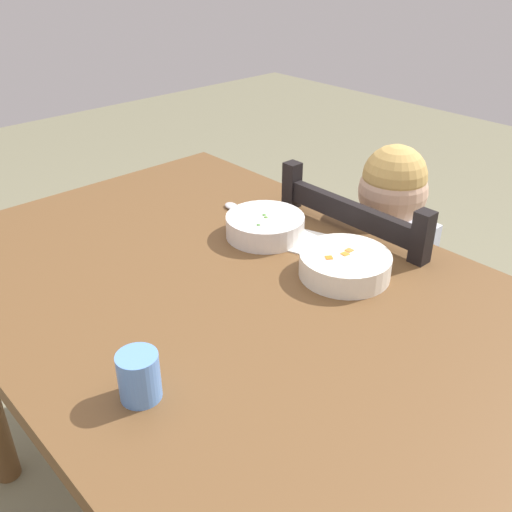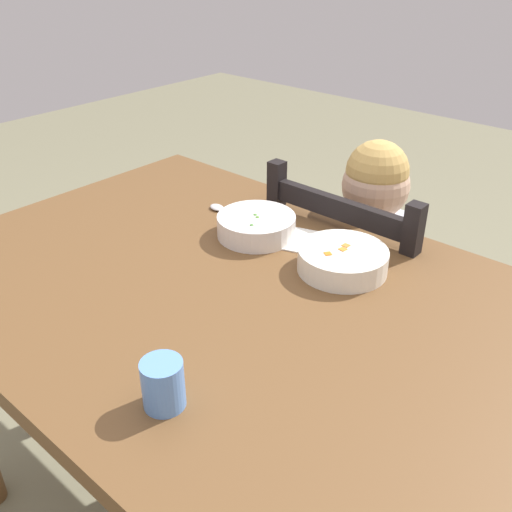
{
  "view_description": "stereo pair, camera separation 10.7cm",
  "coord_description": "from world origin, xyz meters",
  "px_view_note": "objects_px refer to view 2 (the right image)",
  "views": [
    {
      "loc": [
        0.72,
        -0.6,
        1.38
      ],
      "look_at": [
        -0.0,
        0.06,
        0.82
      ],
      "focal_mm": 40.08,
      "sensor_mm": 36.0,
      "label": 1
    },
    {
      "loc": [
        0.65,
        -0.68,
        1.38
      ],
      "look_at": [
        -0.0,
        0.06,
        0.82
      ],
      "focal_mm": 40.08,
      "sensor_mm": 36.0,
      "label": 2
    }
  ],
  "objects_px": {
    "dining_chair": "(357,316)",
    "spoon": "(221,210)",
    "child_figure": "(362,260)",
    "drinking_cup": "(163,384)",
    "bowl_of_peas": "(256,225)",
    "dining_table": "(238,334)",
    "bowl_of_carrots": "(343,259)"
  },
  "relations": [
    {
      "from": "dining_chair",
      "to": "spoon",
      "type": "relative_size",
      "value": 6.41
    },
    {
      "from": "child_figure",
      "to": "drinking_cup",
      "type": "relative_size",
      "value": 12.04
    },
    {
      "from": "bowl_of_peas",
      "to": "dining_table",
      "type": "bearing_deg",
      "value": -57.91
    },
    {
      "from": "dining_table",
      "to": "child_figure",
      "type": "bearing_deg",
      "value": 90.75
    },
    {
      "from": "dining_chair",
      "to": "child_figure",
      "type": "bearing_deg",
      "value": -87.57
    },
    {
      "from": "dining_table",
      "to": "bowl_of_carrots",
      "type": "relative_size",
      "value": 7.28
    },
    {
      "from": "dining_table",
      "to": "bowl_of_peas",
      "type": "distance_m",
      "value": 0.27
    },
    {
      "from": "dining_chair",
      "to": "bowl_of_carrots",
      "type": "xyz_separation_m",
      "value": [
        0.12,
        -0.3,
        0.36
      ]
    },
    {
      "from": "child_figure",
      "to": "drinking_cup",
      "type": "distance_m",
      "value": 0.82
    },
    {
      "from": "dining_table",
      "to": "drinking_cup",
      "type": "height_order",
      "value": "drinking_cup"
    },
    {
      "from": "child_figure",
      "to": "spoon",
      "type": "distance_m",
      "value": 0.4
    },
    {
      "from": "child_figure",
      "to": "bowl_of_peas",
      "type": "xyz_separation_m",
      "value": [
        -0.12,
        -0.29,
        0.18
      ]
    },
    {
      "from": "bowl_of_carrots",
      "to": "spoon",
      "type": "relative_size",
      "value": 1.34
    },
    {
      "from": "dining_chair",
      "to": "spoon",
      "type": "xyz_separation_m",
      "value": [
        -0.27,
        -0.26,
        0.34
      ]
    },
    {
      "from": "dining_chair",
      "to": "bowl_of_peas",
      "type": "relative_size",
      "value": 4.92
    },
    {
      "from": "drinking_cup",
      "to": "bowl_of_carrots",
      "type": "bearing_deg",
      "value": 92.28
    },
    {
      "from": "child_figure",
      "to": "dining_table",
      "type": "bearing_deg",
      "value": -89.25
    },
    {
      "from": "dining_table",
      "to": "bowl_of_peas",
      "type": "height_order",
      "value": "bowl_of_peas"
    },
    {
      "from": "dining_chair",
      "to": "spoon",
      "type": "bearing_deg",
      "value": -135.51
    },
    {
      "from": "dining_table",
      "to": "dining_chair",
      "type": "height_order",
      "value": "dining_chair"
    },
    {
      "from": "dining_chair",
      "to": "spoon",
      "type": "height_order",
      "value": "dining_chair"
    },
    {
      "from": "child_figure",
      "to": "bowl_of_peas",
      "type": "distance_m",
      "value": 0.36
    },
    {
      "from": "dining_chair",
      "to": "child_figure",
      "type": "height_order",
      "value": "child_figure"
    },
    {
      "from": "dining_chair",
      "to": "bowl_of_peas",
      "type": "height_order",
      "value": "dining_chair"
    },
    {
      "from": "spoon",
      "to": "dining_chair",
      "type": "bearing_deg",
      "value": 44.49
    },
    {
      "from": "drinking_cup",
      "to": "child_figure",
      "type": "bearing_deg",
      "value": 99.89
    },
    {
      "from": "bowl_of_carrots",
      "to": "spoon",
      "type": "height_order",
      "value": "bowl_of_carrots"
    },
    {
      "from": "spoon",
      "to": "drinking_cup",
      "type": "relative_size",
      "value": 1.77
    },
    {
      "from": "bowl_of_peas",
      "to": "drinking_cup",
      "type": "xyz_separation_m",
      "value": [
        0.26,
        -0.5,
        0.01
      ]
    },
    {
      "from": "bowl_of_peas",
      "to": "dining_chair",
      "type": "bearing_deg",
      "value": 68.56
    },
    {
      "from": "child_figure",
      "to": "spoon",
      "type": "height_order",
      "value": "child_figure"
    },
    {
      "from": "dining_chair",
      "to": "child_figure",
      "type": "xyz_separation_m",
      "value": [
        0.0,
        -0.01,
        0.19
      ]
    }
  ]
}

